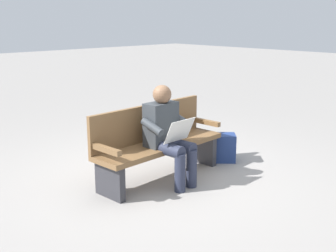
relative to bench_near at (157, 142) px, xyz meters
The scene contains 4 objects.
ground_plane 0.46m from the bench_near, 92.75° to the left, with size 40.00×40.00×0.00m, color gray.
bench_near is the anchor object (origin of this frame).
person_seated 0.29m from the bench_near, 81.53° to the left, with size 0.58×0.59×1.18m.
backpack 1.12m from the bench_near, behind, with size 0.42×0.42×0.38m.
Camera 1 is at (3.38, 3.67, 1.94)m, focal length 45.85 mm.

